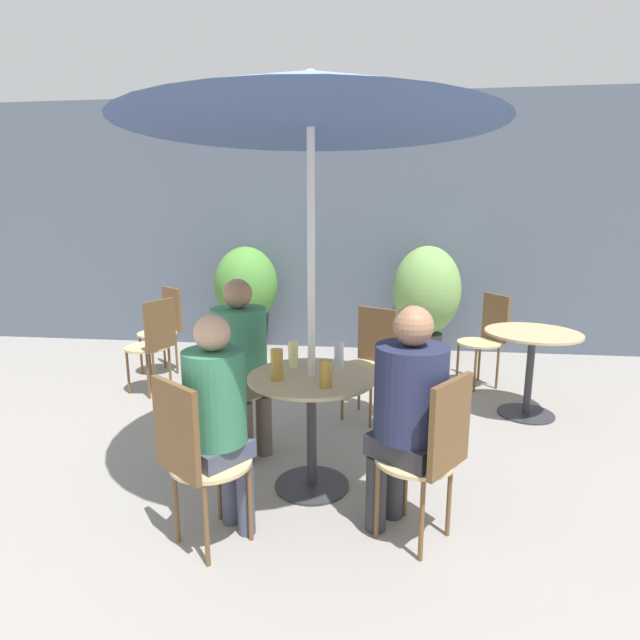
% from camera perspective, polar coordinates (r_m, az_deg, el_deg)
% --- Properties ---
extents(ground_plane, '(20.00, 20.00, 0.00)m').
position_cam_1_polar(ground_plane, '(3.06, -3.21, -20.31)').
color(ground_plane, gray).
extents(storefront_wall, '(10.00, 0.06, 3.00)m').
position_cam_1_polar(storefront_wall, '(6.12, 2.63, 10.66)').
color(storefront_wall, '#4C5666').
rests_on(storefront_wall, ground_plane).
extents(cafe_table_near, '(0.75, 0.75, 0.71)m').
position_cam_1_polar(cafe_table_near, '(3.00, -0.95, -9.77)').
color(cafe_table_near, '#2D2D33').
rests_on(cafe_table_near, ground_plane).
extents(cafe_table_far, '(0.75, 0.75, 0.71)m').
position_cam_1_polar(cafe_table_far, '(4.41, 22.98, -3.63)').
color(cafe_table_far, '#2D2D33').
rests_on(cafe_table_far, ground_plane).
extents(bistro_chair_0, '(0.46, 0.46, 0.89)m').
position_cam_1_polar(bistro_chair_0, '(3.58, -10.43, -6.22)').
color(bistro_chair_0, tan).
rests_on(bistro_chair_0, ground_plane).
extents(bistro_chair_1, '(0.46, 0.46, 0.89)m').
position_cam_1_polar(bistro_chair_1, '(2.53, -14.24, -14.29)').
color(bistro_chair_1, tan).
rests_on(bistro_chair_1, ground_plane).
extents(bistro_chair_2, '(0.46, 0.46, 0.89)m').
position_cam_1_polar(bistro_chair_2, '(2.55, 12.73, -13.96)').
color(bistro_chair_2, tan).
rests_on(bistro_chair_2, ground_plane).
extents(bistro_chair_3, '(0.46, 0.45, 0.89)m').
position_cam_1_polar(bistro_chair_3, '(5.04, 18.59, -1.32)').
color(bistro_chair_3, tan).
rests_on(bistro_chair_3, ground_plane).
extents(bistro_chair_4, '(0.45, 0.46, 0.89)m').
position_cam_1_polar(bistro_chair_4, '(4.08, 5.87, -3.79)').
color(bistro_chair_4, tan).
rests_on(bistro_chair_4, ground_plane).
extents(bistro_chair_5, '(0.45, 0.43, 0.89)m').
position_cam_1_polar(bistro_chair_5, '(4.79, -18.43, -1.99)').
color(bistro_chair_5, tan).
rests_on(bistro_chair_5, ground_plane).
extents(bistro_chair_6, '(0.46, 0.46, 0.89)m').
position_cam_1_polar(bistro_chair_6, '(5.44, -17.27, -0.31)').
color(bistro_chair_6, tan).
rests_on(bistro_chair_6, ground_plane).
extents(seated_person_0, '(0.47, 0.46, 1.22)m').
position_cam_1_polar(seated_person_0, '(3.41, -9.03, -3.83)').
color(seated_person_0, brown).
rests_on(seated_person_0, ground_plane).
extents(seated_person_1, '(0.38, 0.38, 1.17)m').
position_cam_1_polar(seated_person_1, '(2.53, -11.60, -9.89)').
color(seated_person_1, '#42475B').
rests_on(seated_person_1, ground_plane).
extents(seated_person_2, '(0.46, 0.45, 1.21)m').
position_cam_1_polar(seated_person_2, '(2.55, 9.98, -9.44)').
color(seated_person_2, '#2D2D33').
rests_on(seated_person_2, ground_plane).
extents(beer_glass_0, '(0.06, 0.06, 0.16)m').
position_cam_1_polar(beer_glass_0, '(3.08, -3.07, -3.91)').
color(beer_glass_0, beige).
rests_on(beer_glass_0, cafe_table_near).
extents(beer_glass_1, '(0.07, 0.07, 0.18)m').
position_cam_1_polar(beer_glass_1, '(2.85, -4.94, -5.11)').
color(beer_glass_1, '#B28433').
rests_on(beer_glass_1, cafe_table_near).
extents(beer_glass_2, '(0.07, 0.07, 0.15)m').
position_cam_1_polar(beer_glass_2, '(2.73, 0.66, -6.15)').
color(beer_glass_2, '#B28433').
rests_on(beer_glass_2, cafe_table_near).
extents(beer_glass_3, '(0.06, 0.06, 0.17)m').
position_cam_1_polar(beer_glass_3, '(3.03, 2.18, -4.06)').
color(beer_glass_3, silver).
rests_on(beer_glass_3, cafe_table_near).
extents(potted_plant_0, '(0.74, 0.74, 1.27)m').
position_cam_1_polar(potted_plant_0, '(5.99, -8.41, 3.19)').
color(potted_plant_0, brown).
rests_on(potted_plant_0, ground_plane).
extents(potted_plant_1, '(0.75, 0.75, 1.30)m').
position_cam_1_polar(potted_plant_1, '(5.73, 12.07, 2.83)').
color(potted_plant_1, '#47423D').
rests_on(potted_plant_1, ground_plane).
extents(umbrella, '(2.04, 2.04, 2.37)m').
position_cam_1_polar(umbrella, '(2.85, -1.08, 23.87)').
color(umbrella, silver).
rests_on(umbrella, ground_plane).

